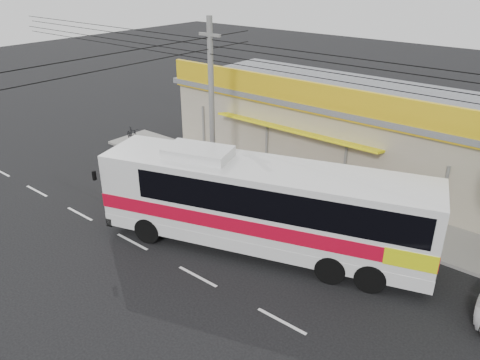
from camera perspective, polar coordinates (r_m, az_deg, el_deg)
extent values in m
plane|color=black|center=(20.39, -0.27, -8.42)|extent=(120.00, 120.00, 0.00)
cube|color=gray|center=(24.66, 8.59, -2.18)|extent=(30.00, 3.20, 0.15)
cube|color=#A29A82|center=(28.50, 14.72, 5.53)|extent=(22.00, 8.00, 4.20)
cube|color=#53555A|center=(27.86, 15.22, 9.88)|extent=(22.60, 8.60, 0.30)
cube|color=gold|center=(24.12, 11.17, 9.35)|extent=(22.00, 0.24, 1.60)
cube|color=red|center=(25.06, 7.08, 10.22)|extent=(9.00, 0.10, 1.20)
cube|color=#168036|center=(21.97, 26.17, 5.66)|extent=(2.40, 0.10, 1.10)
cube|color=red|center=(29.25, -4.82, 12.47)|extent=(3.00, 0.10, 1.10)
cube|color=#F8EC0D|center=(25.48, 6.67, 6.02)|extent=(10.00, 1.20, 0.37)
cube|color=silver|center=(19.38, 2.76, -2.89)|extent=(13.96, 6.97, 3.32)
cube|color=#BC0822|center=(19.57, 2.73, -3.93)|extent=(14.01, 7.02, 0.63)
cube|color=#CDD60B|center=(18.86, 20.29, -6.85)|extent=(2.65, 3.35, 0.69)
cube|color=black|center=(18.83, 5.12, -1.29)|extent=(11.80, 6.30, 1.26)
cube|color=black|center=(21.99, -14.22, 1.36)|extent=(0.95, 2.45, 1.72)
cube|color=silver|center=(19.58, -5.12, 3.37)|extent=(3.11, 2.38, 0.41)
cylinder|color=black|center=(20.98, -11.13, -5.99)|extent=(1.25, 0.72, 1.19)
cylinder|color=black|center=(22.90, -7.78, -2.91)|extent=(1.25, 0.72, 1.19)
cylinder|color=black|center=(18.41, 15.60, -11.40)|extent=(1.25, 0.72, 1.19)
cylinder|color=black|center=(20.57, 16.46, -7.29)|extent=(1.25, 0.72, 1.19)
imported|color=maroon|center=(26.86, -4.32, 1.84)|extent=(2.14, 1.33, 1.06)
imported|color=black|center=(32.32, -12.93, 5.36)|extent=(1.84, 0.92, 1.07)
cylinder|color=slate|center=(24.52, -3.48, 8.97)|extent=(0.29, 0.29, 8.93)
cube|color=slate|center=(23.78, -3.71, 17.26)|extent=(1.34, 0.13, 0.13)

